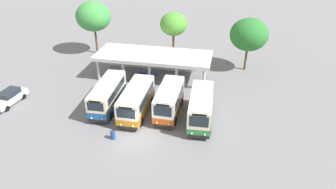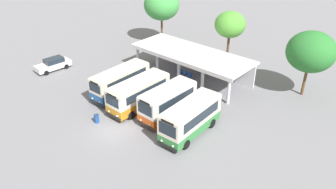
{
  "view_description": "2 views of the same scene",
  "coord_description": "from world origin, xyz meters",
  "views": [
    {
      "loc": [
        7.89,
        -22.76,
        18.75
      ],
      "look_at": [
        2.14,
        5.41,
        2.39
      ],
      "focal_mm": 32.4,
      "sensor_mm": 36.0,
      "label": 1
    },
    {
      "loc": [
        21.51,
        -16.21,
        18.68
      ],
      "look_at": [
        1.82,
        5.87,
        2.16
      ],
      "focal_mm": 35.4,
      "sensor_mm": 36.0,
      "label": 2
    }
  ],
  "objects": [
    {
      "name": "city_bus_second_in_row",
      "position": [
        -1.27,
        4.66,
        1.74
      ],
      "size": [
        2.5,
        7.4,
        3.14
      ],
      "color": "black",
      "rests_on": "ground"
    },
    {
      "name": "waiting_chair_end_by_column",
      "position": [
        -3.37,
        13.64,
        0.52
      ],
      "size": [
        0.44,
        0.44,
        0.86
      ],
      "color": "slate",
      "rests_on": "ground"
    },
    {
      "name": "parked_car_flank",
      "position": [
        -16.64,
        3.69,
        0.83
      ],
      "size": [
        2.1,
        4.72,
        1.62
      ],
      "color": "black",
      "rests_on": "ground"
    },
    {
      "name": "roadside_tree_west_of_canopy",
      "position": [
        -12.89,
        20.9,
        6.03
      ],
      "size": [
        5.39,
        5.39,
        8.34
      ],
      "color": "brown",
      "rests_on": "ground"
    },
    {
      "name": "city_bus_nearest_orange",
      "position": [
        -4.84,
        5.24,
        1.73
      ],
      "size": [
        2.49,
        7.55,
        3.12
      ],
      "color": "black",
      "rests_on": "ground"
    },
    {
      "name": "litter_bin_apron",
      "position": [
        -2.27,
        -0.3,
        0.46
      ],
      "size": [
        0.49,
        0.49,
        0.9
      ],
      "color": "#19478C",
      "rests_on": "ground"
    },
    {
      "name": "city_bus_middle_cream",
      "position": [
        2.29,
        5.3,
        1.8
      ],
      "size": [
        2.43,
        6.61,
        3.26
      ],
      "color": "black",
      "rests_on": "ground"
    },
    {
      "name": "city_bus_fourth_amber",
      "position": [
        5.86,
        4.51,
        1.8
      ],
      "size": [
        2.67,
        7.15,
        3.26
      ],
      "color": "black",
      "rests_on": "ground"
    },
    {
      "name": "terminal_canopy",
      "position": [
        -1.6,
        14.65,
        2.64
      ],
      "size": [
        15.5,
        5.88,
        3.4
      ],
      "color": "silver",
      "rests_on": "ground"
    },
    {
      "name": "waiting_chair_fourth_seat",
      "position": [
        -1.26,
        13.53,
        0.52
      ],
      "size": [
        0.44,
        0.44,
        0.86
      ],
      "color": "slate",
      "rests_on": "ground"
    },
    {
      "name": "roadside_tree_east_of_canopy",
      "position": [
        10.78,
        19.09,
        5.27
      ],
      "size": [
        5.28,
        5.28,
        7.53
      ],
      "color": "brown",
      "rests_on": "ground"
    },
    {
      "name": "waiting_chair_middle_seat",
      "position": [
        -1.97,
        13.53,
        0.52
      ],
      "size": [
        0.44,
        0.44,
        0.86
      ],
      "color": "slate",
      "rests_on": "ground"
    },
    {
      "name": "waiting_chair_second_from_end",
      "position": [
        -2.67,
        13.51,
        0.52
      ],
      "size": [
        0.44,
        0.44,
        0.86
      ],
      "color": "slate",
      "rests_on": "ground"
    },
    {
      "name": "roadside_tree_behind_canopy",
      "position": [
        0.03,
        19.77,
        5.9
      ],
      "size": [
        3.95,
        3.95,
        7.61
      ],
      "color": "brown",
      "rests_on": "ground"
    },
    {
      "name": "ground_plane",
      "position": [
        0.0,
        0.0,
        0.0
      ],
      "size": [
        180.0,
        180.0,
        0.0
      ],
      "primitive_type": "plane",
      "color": "slate"
    }
  ]
}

